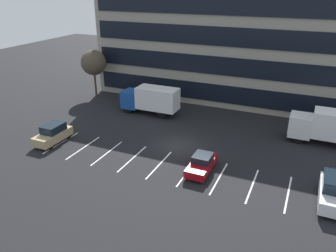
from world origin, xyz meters
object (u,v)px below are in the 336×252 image
(box_truck_blue, at_px, (151,99))
(suv_tan, at_px, (53,134))
(suv_white, at_px, (334,191))
(box_truck_white, at_px, (330,126))
(sedan_maroon, at_px, (202,164))
(bare_tree, at_px, (94,63))

(box_truck_blue, height_order, suv_tan, box_truck_blue)
(suv_white, height_order, suv_tan, suv_white)
(box_truck_blue, bearing_deg, box_truck_white, -1.21)
(box_truck_blue, relative_size, sedan_maroon, 1.75)
(sedan_maroon, bearing_deg, suv_tan, -177.42)
(suv_white, xyz_separation_m, suv_tan, (-26.31, -0.29, -0.10))
(sedan_maroon, relative_size, suv_white, 0.89)
(box_truck_white, bearing_deg, suv_tan, -156.93)
(suv_tan, bearing_deg, box_truck_blue, 64.28)
(sedan_maroon, distance_m, suv_tan, 15.87)
(box_truck_white, height_order, suv_tan, box_truck_white)
(box_truck_white, height_order, suv_white, box_truck_white)
(suv_white, bearing_deg, box_truck_white, 92.43)
(box_truck_white, distance_m, bare_tree, 31.20)
(box_truck_blue, bearing_deg, suv_tan, -115.72)
(box_truck_white, distance_m, suv_white, 10.78)
(bare_tree, bearing_deg, box_truck_blue, -16.87)
(box_truck_white, relative_size, box_truck_blue, 1.03)
(box_truck_blue, distance_m, sedan_maroon, 14.95)
(box_truck_blue, distance_m, suv_tan, 12.74)
(box_truck_blue, xyz_separation_m, sedan_maroon, (10.34, -10.73, -1.22))
(suv_white, distance_m, bare_tree, 34.66)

